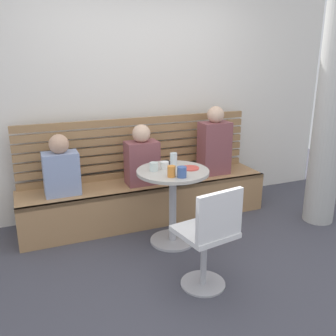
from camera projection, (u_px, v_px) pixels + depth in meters
name	position (u px, v px, depth m)	size (l,w,h in m)	color
ground	(195.00, 275.00, 3.11)	(8.00, 8.00, 0.00)	#42424C
back_wall	(132.00, 84.00, 4.13)	(5.20, 0.10, 2.90)	silver
concrete_pillar	(333.00, 93.00, 3.73)	(0.32, 0.32, 2.80)	#B2B2AD
booth_bench	(147.00, 201.00, 4.10)	(2.70, 0.52, 0.44)	#A87C51
booth_backrest	(139.00, 147.00, 4.15)	(2.65, 0.04, 0.67)	#9A7249
cafe_table	(173.00, 192.00, 3.51)	(0.68, 0.68, 0.74)	#ADADB2
white_chair	(209.00, 235.00, 2.79)	(0.46, 0.46, 0.85)	#ADADB2
person_adult	(214.00, 144.00, 4.23)	(0.34, 0.22, 0.78)	brown
person_child_left	(61.00, 169.00, 3.61)	(0.34, 0.22, 0.61)	#8C9EC6
person_child_middle	(142.00, 158.00, 3.91)	(0.34, 0.22, 0.64)	brown
cup_glass_tall	(174.00, 159.00, 3.59)	(0.07, 0.07, 0.12)	silver
cup_mug_blue	(182.00, 172.00, 3.24)	(0.08, 0.08, 0.10)	#3D5B9E
cup_tumbler_orange	(171.00, 171.00, 3.25)	(0.07, 0.07, 0.10)	orange
cup_glass_short	(154.00, 167.00, 3.42)	(0.08, 0.08, 0.08)	silver
cup_ceramic_white	(165.00, 165.00, 3.48)	(0.08, 0.08, 0.07)	white
plate_small	(190.00, 168.00, 3.49)	(0.17, 0.17, 0.01)	#DB4C42
phone_on_table	(167.00, 162.00, 3.69)	(0.07, 0.14, 0.01)	black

